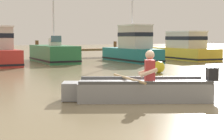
# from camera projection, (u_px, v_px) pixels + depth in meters

# --- Properties ---
(ground_plane) EXTENTS (120.00, 120.00, 0.00)m
(ground_plane) POSITION_uv_depth(u_px,v_px,m) (161.00, 98.00, 9.00)
(ground_plane) COLOR #7A6B4C
(wooden_dock) EXTENTS (13.49, 1.64, 1.28)m
(wooden_dock) POSITION_uv_depth(u_px,v_px,m) (119.00, 49.00, 28.00)
(wooden_dock) COLOR brown
(wooden_dock) RESTS_ON ground
(rowboat_with_person) EXTENTS (3.47, 2.51, 1.19)m
(rowboat_with_person) POSITION_uv_depth(u_px,v_px,m) (140.00, 89.00, 8.69)
(rowboat_with_person) COLOR gray
(rowboat_with_person) RESTS_ON ground
(moored_boat_green) EXTENTS (2.18, 4.97, 3.98)m
(moored_boat_green) POSITION_uv_depth(u_px,v_px,m) (53.00, 54.00, 21.76)
(moored_boat_green) COLOR #287042
(moored_boat_green) RESTS_ON ground
(moored_boat_teal) EXTENTS (1.92, 5.29, 4.29)m
(moored_boat_teal) POSITION_uv_depth(u_px,v_px,m) (132.00, 48.00, 22.40)
(moored_boat_teal) COLOR #1E727A
(moored_boat_teal) RESTS_ON ground
(moored_boat_yellow) EXTENTS (2.50, 6.51, 1.91)m
(moored_boat_yellow) POSITION_uv_depth(u_px,v_px,m) (182.00, 49.00, 24.78)
(moored_boat_yellow) COLOR gold
(moored_boat_yellow) RESTS_ON ground
(mooring_buoy) EXTENTS (0.51, 0.51, 0.51)m
(mooring_buoy) POSITION_uv_depth(u_px,v_px,m) (159.00, 67.00, 15.18)
(mooring_buoy) COLOR yellow
(mooring_buoy) RESTS_ON ground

